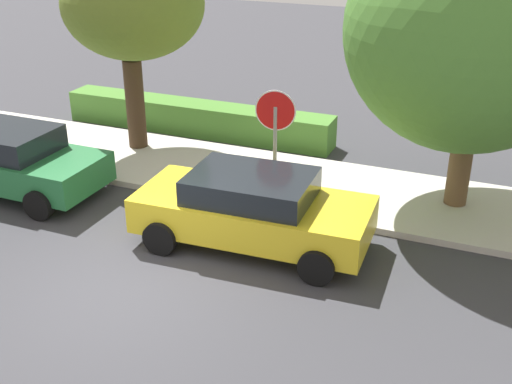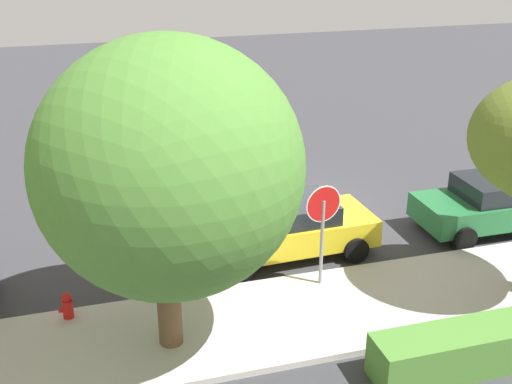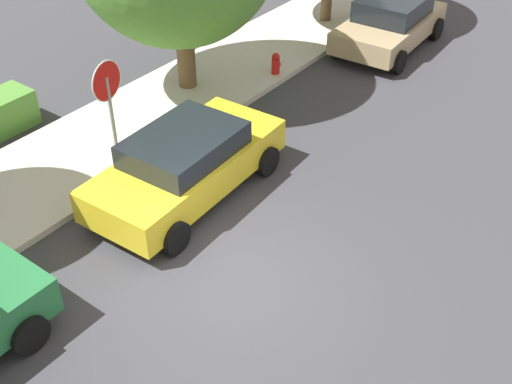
# 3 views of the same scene
# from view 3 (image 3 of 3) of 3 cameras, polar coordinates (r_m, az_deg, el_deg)

# --- Properties ---
(ground_plane) EXTENTS (60.00, 60.00, 0.00)m
(ground_plane) POSITION_cam_3_polar(r_m,az_deg,el_deg) (11.13, -1.88, -7.89)
(ground_plane) COLOR #38383D
(sidewalk_curb) EXTENTS (32.00, 3.03, 0.14)m
(sidewalk_curb) POSITION_cam_3_polar(r_m,az_deg,el_deg) (14.12, -18.25, 1.40)
(sidewalk_curb) COLOR beige
(sidewalk_curb) RESTS_ON ground_plane
(stop_sign) EXTENTS (0.84, 0.14, 2.51)m
(stop_sign) POSITION_cam_3_polar(r_m,az_deg,el_deg) (13.13, -12.94, 8.24)
(stop_sign) COLOR gray
(stop_sign) RESTS_ON ground_plane
(parked_car_yellow) EXTENTS (4.42, 2.19, 1.43)m
(parked_car_yellow) POSITION_cam_3_polar(r_m,az_deg,el_deg) (12.65, -6.19, 2.56)
(parked_car_yellow) COLOR yellow
(parked_car_yellow) RESTS_ON ground_plane
(parked_car_tan) EXTENTS (4.08, 2.24, 1.48)m
(parked_car_tan) POSITION_cam_3_polar(r_m,az_deg,el_deg) (19.30, 11.85, 14.55)
(parked_car_tan) COLOR tan
(parked_car_tan) RESTS_ON ground_plane
(fire_hydrant) EXTENTS (0.30, 0.22, 0.72)m
(fire_hydrant) POSITION_cam_3_polar(r_m,az_deg,el_deg) (17.27, 1.76, 11.17)
(fire_hydrant) COLOR red
(fire_hydrant) RESTS_ON ground_plane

